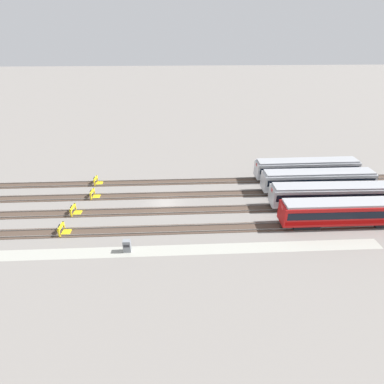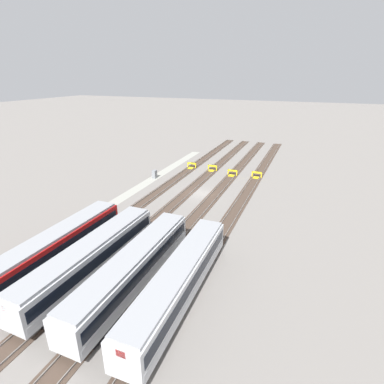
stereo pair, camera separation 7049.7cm
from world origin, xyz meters
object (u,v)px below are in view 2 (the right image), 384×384
object	(u,v)px
bumper_stop_near_inner_track	(212,168)
bumper_stop_middle_track	(232,173)
subway_car_front_row_leftmost	(56,247)
subway_car_front_row_left_inner	(180,280)
bumper_stop_nearest_track	(191,166)
bumper_stop_far_inner_track	(256,175)
subway_car_front_row_right_inner	(134,268)
electrical_cabinet	(154,174)
subway_car_front_row_centre	(92,257)

from	to	relation	value
bumper_stop_near_inner_track	bumper_stop_middle_track	world-z (taller)	same
subway_car_front_row_leftmost	subway_car_front_row_left_inner	size ratio (longest dim) A/B	1.00
bumper_stop_nearest_track	bumper_stop_near_inner_track	world-z (taller)	same
subway_car_front_row_leftmost	bumper_stop_far_inner_track	size ratio (longest dim) A/B	8.98
subway_car_front_row_leftmost	subway_car_front_row_right_inner	size ratio (longest dim) A/B	1.00
bumper_stop_far_inner_track	electrical_cabinet	bearing A→B (deg)	-67.24
subway_car_front_row_centre	subway_car_front_row_right_inner	world-z (taller)	same
subway_car_front_row_centre	bumper_stop_nearest_track	distance (m)	38.12
subway_car_front_row_right_inner	electrical_cabinet	xyz separation A→B (m)	(-28.91, -13.70, -1.24)
subway_car_front_row_leftmost	bumper_stop_near_inner_track	size ratio (longest dim) A/B	8.97
bumper_stop_middle_track	bumper_stop_near_inner_track	bearing A→B (deg)	-108.94
subway_car_front_row_right_inner	subway_car_front_row_leftmost	bearing A→B (deg)	-90.00
subway_car_front_row_leftmost	bumper_stop_nearest_track	distance (m)	37.83
bumper_stop_nearest_track	subway_car_front_row_leftmost	bearing A→B (deg)	0.03
subway_car_front_row_leftmost	bumper_stop_nearest_track	bearing A→B (deg)	-179.97
subway_car_front_row_leftmost	subway_car_front_row_centre	bearing A→B (deg)	90.00
subway_car_front_row_centre	bumper_stop_far_inner_track	bearing A→B (deg)	165.41
subway_car_front_row_centre	bumper_stop_near_inner_track	xyz separation A→B (m)	(-37.68, 0.04, -1.53)
subway_car_front_row_centre	electrical_cabinet	world-z (taller)	subway_car_front_row_centre
subway_car_front_row_leftmost	subway_car_front_row_centre	xyz separation A→B (m)	(-0.00, 4.68, 0.00)
bumper_stop_nearest_track	bumper_stop_near_inner_track	size ratio (longest dim) A/B	1.00
subway_car_front_row_centre	bumper_stop_far_inner_track	distance (m)	37.88
bumper_stop_middle_track	subway_car_front_row_centre	bearing A→B (deg)	-7.56
bumper_stop_nearest_track	subway_car_front_row_right_inner	bearing A→B (deg)	14.19
bumper_stop_near_inner_track	bumper_stop_middle_track	bearing A→B (deg)	71.06
bumper_stop_near_inner_track	electrical_cabinet	world-z (taller)	electrical_cabinet
subway_car_front_row_left_inner	electrical_cabinet	size ratio (longest dim) A/B	11.27
subway_car_front_row_centre	bumper_stop_middle_track	distance (m)	36.40
subway_car_front_row_right_inner	bumper_stop_middle_track	size ratio (longest dim) A/B	8.96
subway_car_front_row_leftmost	subway_car_front_row_left_inner	bearing A→B (deg)	90.00
subway_car_front_row_left_inner	subway_car_front_row_centre	world-z (taller)	same
electrical_cabinet	subway_car_front_row_leftmost	bearing A→B (deg)	8.18
subway_car_front_row_leftmost	bumper_stop_near_inner_track	distance (m)	38.01
subway_car_front_row_centre	bumper_stop_far_inner_track	size ratio (longest dim) A/B	8.99
subway_car_front_row_left_inner	subway_car_front_row_right_inner	bearing A→B (deg)	-90.00
bumper_stop_nearest_track	bumper_stop_middle_track	xyz separation A→B (m)	(1.75, 9.49, 0.00)
subway_car_front_row_left_inner	electrical_cabinet	world-z (taller)	subway_car_front_row_left_inner
subway_car_front_row_centre	bumper_stop_far_inner_track	xyz separation A→B (m)	(-36.62, 9.54, -1.53)
subway_car_front_row_leftmost	bumper_stop_nearest_track	world-z (taller)	subway_car_front_row_leftmost
subway_car_front_row_centre	bumper_stop_nearest_track	world-z (taller)	subway_car_front_row_centre
subway_car_front_row_left_inner	subway_car_front_row_right_inner	xyz separation A→B (m)	(-0.00, -4.71, 0.00)
subway_car_front_row_leftmost	subway_car_front_row_right_inner	xyz separation A→B (m)	(0.00, 9.54, 0.00)
bumper_stop_near_inner_track	electrical_cabinet	size ratio (longest dim) A/B	1.26
bumper_stop_near_inner_track	bumper_stop_far_inner_track	size ratio (longest dim) A/B	1.00
electrical_cabinet	bumper_stop_far_inner_track	bearing A→B (deg)	112.76
subway_car_front_row_leftmost	electrical_cabinet	size ratio (longest dim) A/B	11.26
subway_car_front_row_right_inner	bumper_stop_far_inner_track	size ratio (longest dim) A/B	8.98
bumper_stop_nearest_track	bumper_stop_far_inner_track	bearing A→B (deg)	85.27
bumper_stop_far_inner_track	bumper_stop_middle_track	bearing A→B (deg)	-83.17
subway_car_front_row_leftmost	bumper_stop_far_inner_track	world-z (taller)	subway_car_front_row_leftmost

